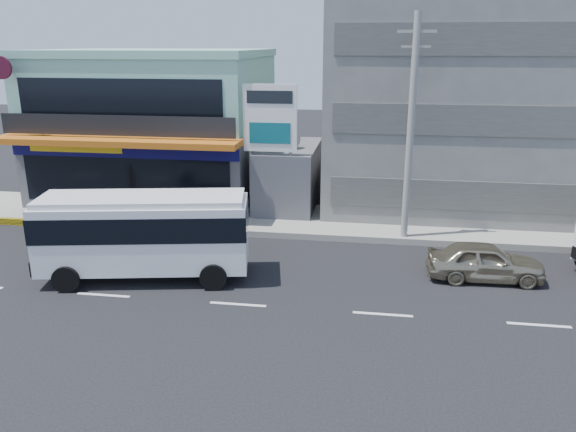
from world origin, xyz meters
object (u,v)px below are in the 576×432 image
Objects in this scene: concrete_building at (480,77)px; sedan at (485,261)px; shop_building at (159,128)px; satellite_dish at (286,148)px; billboard at (270,126)px; minibus at (144,230)px; utility_pole_near at (411,130)px; motorcycle_rider at (86,220)px.

sedan is at bearing -95.64° from concrete_building.
shop_building reaches higher than sedan.
shop_building is 8.27× the size of satellite_dish.
billboard is 8.73m from minibus.
billboard is at bearing 57.31° from sedan.
sedan is at bearing -39.91° from satellite_dish.
utility_pole_near is (14.00, -6.55, 1.15)m from shop_building.
concrete_building reaches higher than satellite_dish.
utility_pole_near reaches higher than sedan.
sedan is 17.96m from motorcycle_rider.
shop_building is at bearing 159.79° from satellite_dish.
utility_pole_near is at bearing 35.20° from sedan.
sedan is at bearing -8.54° from motorcycle_rider.
minibus reaches higher than sedan.
utility_pole_near is at bearing -30.96° from satellite_dish.
utility_pole_near reaches higher than minibus.
shop_building reaches higher than motorcycle_rider.
minibus reaches higher than motorcycle_rider.
shop_building is at bearing -176.65° from concrete_building.
concrete_building is at bearing 28.92° from billboard.
motorcycle_rider is at bearing 79.73° from sedan.
shop_building reaches higher than minibus.
satellite_dish is 0.22× the size of billboard.
shop_building is 5.57× the size of motorcycle_rider.
concrete_building is at bearing 21.80° from satellite_dish.
minibus is at bearing -150.81° from utility_pole_near.
sedan is at bearing -53.07° from utility_pole_near.
utility_pole_near is 6.50m from sedan.
utility_pole_near is 2.30× the size of sedan.
concrete_building is 3.68× the size of sedan.
utility_pole_near is at bearing -15.48° from billboard.
satellite_dish reaches higher than sedan.
concrete_building is at bearing 43.26° from minibus.
billboard reaches higher than satellite_dish.
concrete_building is 12.17m from billboard.
billboard is 1.59× the size of sedan.
shop_building is 20.07m from sedan.
minibus is 13.09m from sedan.
utility_pole_near is 4.49× the size of motorcycle_rider.
motorcycle_rider is at bearing -151.86° from satellite_dish.
satellite_dish is at bearing -20.21° from shop_building.
utility_pole_near reaches higher than billboard.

